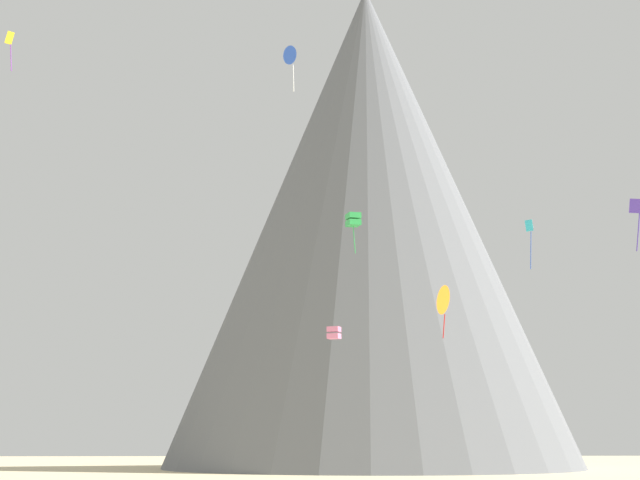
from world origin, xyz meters
name	(u,v)px	position (x,y,z in m)	size (l,w,h in m)	color
rock_massif	(369,236)	(10.39, 87.13, 30.83)	(75.48, 75.48, 68.06)	slate
kite_indigo_mid	(636,212)	(25.04, 35.50, 20.77)	(0.78, 0.88, 4.27)	#5138B2
kite_blue_high	(291,56)	(-1.86, 43.79, 37.00)	(1.51, 1.59, 4.40)	blue
kite_orange_low	(441,300)	(8.25, 29.98, 12.78)	(1.80, 2.11, 3.70)	orange
kite_cyan_mid	(530,234)	(23.07, 56.34, 24.00)	(0.80, 0.38, 5.20)	#33BCDB
kite_pink_low	(334,333)	(1.69, 40.55, 11.75)	(1.24, 1.25, 1.02)	pink
kite_green_mid	(353,220)	(4.15, 48.41, 23.10)	(1.45, 1.44, 3.77)	green
kite_yellow_high	(10,42)	(-27.19, 45.79, 38.47)	(0.77, 0.58, 3.90)	yellow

